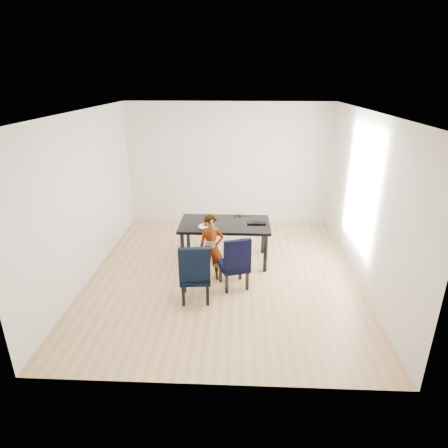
{
  "coord_description": "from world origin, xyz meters",
  "views": [
    {
      "loc": [
        0.27,
        -5.69,
        3.2
      ],
      "look_at": [
        0.0,
        0.2,
        0.85
      ],
      "focal_mm": 30.0,
      "sensor_mm": 36.0,
      "label": 1
    }
  ],
  "objects_px": {
    "plate": "(206,226)",
    "dining_table": "(225,242)",
    "chair_right": "(234,261)",
    "laptop": "(256,222)",
    "chair_left": "(195,271)",
    "child": "(211,248)"
  },
  "relations": [
    {
      "from": "chair_left",
      "to": "laptop",
      "type": "xyz_separation_m",
      "value": [
        0.95,
        1.34,
        0.29
      ]
    },
    {
      "from": "chair_left",
      "to": "chair_right",
      "type": "bearing_deg",
      "value": 29.4
    },
    {
      "from": "dining_table",
      "to": "chair_left",
      "type": "relative_size",
      "value": 1.69
    },
    {
      "from": "laptop",
      "to": "chair_right",
      "type": "bearing_deg",
      "value": 65.58
    },
    {
      "from": "chair_right",
      "to": "laptop",
      "type": "distance_m",
      "value": 1.07
    },
    {
      "from": "chair_right",
      "to": "child",
      "type": "distance_m",
      "value": 0.46
    },
    {
      "from": "chair_left",
      "to": "child",
      "type": "height_order",
      "value": "child"
    },
    {
      "from": "plate",
      "to": "child",
      "type": "bearing_deg",
      "value": -74.93
    },
    {
      "from": "child",
      "to": "chair_left",
      "type": "bearing_deg",
      "value": -114.64
    },
    {
      "from": "chair_left",
      "to": "laptop",
      "type": "relative_size",
      "value": 2.79
    },
    {
      "from": "chair_left",
      "to": "laptop",
      "type": "bearing_deg",
      "value": 49.05
    },
    {
      "from": "chair_right",
      "to": "laptop",
      "type": "bearing_deg",
      "value": 49.32
    },
    {
      "from": "chair_left",
      "to": "chair_right",
      "type": "height_order",
      "value": "chair_left"
    },
    {
      "from": "chair_right",
      "to": "plate",
      "type": "distance_m",
      "value": 0.91
    },
    {
      "from": "chair_left",
      "to": "child",
      "type": "bearing_deg",
      "value": 67.49
    },
    {
      "from": "plate",
      "to": "chair_right",
      "type": "bearing_deg",
      "value": -54.29
    },
    {
      "from": "child",
      "to": "plate",
      "type": "distance_m",
      "value": 0.52
    },
    {
      "from": "chair_right",
      "to": "laptop",
      "type": "height_order",
      "value": "chair_right"
    },
    {
      "from": "plate",
      "to": "dining_table",
      "type": "bearing_deg",
      "value": 30.65
    },
    {
      "from": "laptop",
      "to": "plate",
      "type": "bearing_deg",
      "value": 13.23
    },
    {
      "from": "child",
      "to": "chair_right",
      "type": "bearing_deg",
      "value": -39.6
    },
    {
      "from": "dining_table",
      "to": "chair_left",
      "type": "bearing_deg",
      "value": -106.82
    }
  ]
}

